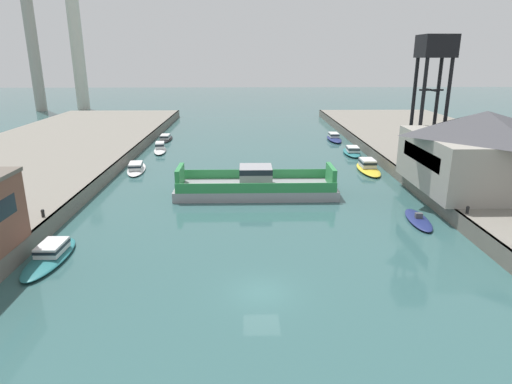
{
  "coord_description": "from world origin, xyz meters",
  "views": [
    {
      "loc": [
        -0.99,
        -26.43,
        15.3
      ],
      "look_at": [
        0.0,
        16.5,
        2.0
      ],
      "focal_mm": 31.05,
      "sensor_mm": 36.0,
      "label": 1
    }
  ],
  "objects_px": {
    "moored_boat_far_left": "(368,167)",
    "moored_boat_far_right": "(334,138)",
    "chain_ferry": "(256,186)",
    "moored_boat_mid_left": "(51,254)",
    "crane_tower": "(435,61)",
    "warehouse_shed": "(482,150)",
    "smokestack_distant_a": "(33,48)",
    "moored_boat_near_right": "(136,168)",
    "smokestack_distant_b": "(76,42)",
    "moored_boat_mid_right": "(352,151)",
    "moored_boat_upstream_a": "(418,220)",
    "moored_boat_near_left": "(160,148)",
    "moored_boat_upstream_b": "(166,138)"
  },
  "relations": [
    {
      "from": "moored_boat_far_left",
      "to": "moored_boat_far_right",
      "type": "relative_size",
      "value": 1.03
    },
    {
      "from": "chain_ferry",
      "to": "moored_boat_mid_left",
      "type": "xyz_separation_m",
      "value": [
        -16.37,
        -16.63,
        -0.57
      ]
    },
    {
      "from": "moored_boat_mid_left",
      "to": "crane_tower",
      "type": "relative_size",
      "value": 0.5
    },
    {
      "from": "moored_boat_mid_left",
      "to": "moored_boat_far_left",
      "type": "xyz_separation_m",
      "value": [
        32.11,
        27.1,
        0.12
      ]
    },
    {
      "from": "moored_boat_far_left",
      "to": "warehouse_shed",
      "type": "relative_size",
      "value": 0.57
    },
    {
      "from": "smokestack_distant_a",
      "to": "moored_boat_far_left",
      "type": "bearing_deg",
      "value": -43.27
    },
    {
      "from": "chain_ferry",
      "to": "moored_boat_near_right",
      "type": "relative_size",
      "value": 2.18
    },
    {
      "from": "smokestack_distant_b",
      "to": "warehouse_shed",
      "type": "bearing_deg",
      "value": -50.42
    },
    {
      "from": "moored_boat_far_left",
      "to": "warehouse_shed",
      "type": "distance_m",
      "value": 16.59
    },
    {
      "from": "moored_boat_mid_right",
      "to": "warehouse_shed",
      "type": "bearing_deg",
      "value": -72.0
    },
    {
      "from": "warehouse_shed",
      "to": "moored_boat_upstream_a",
      "type": "bearing_deg",
      "value": -144.46
    },
    {
      "from": "moored_boat_near_left",
      "to": "warehouse_shed",
      "type": "relative_size",
      "value": 0.5
    },
    {
      "from": "moored_boat_far_right",
      "to": "moored_boat_upstream_a",
      "type": "xyz_separation_m",
      "value": [
        -0.06,
        -42.61,
        -0.29
      ]
    },
    {
      "from": "moored_boat_far_right",
      "to": "warehouse_shed",
      "type": "height_order",
      "value": "warehouse_shed"
    },
    {
      "from": "moored_boat_near_right",
      "to": "moored_boat_mid_right",
      "type": "bearing_deg",
      "value": 17.22
    },
    {
      "from": "moored_boat_mid_right",
      "to": "moored_boat_upstream_b",
      "type": "bearing_deg",
      "value": 158.01
    },
    {
      "from": "moored_boat_near_left",
      "to": "moored_boat_upstream_a",
      "type": "xyz_separation_m",
      "value": [
        30.74,
        -33.1,
        -0.35
      ]
    },
    {
      "from": "moored_boat_mid_left",
      "to": "smokestack_distant_b",
      "type": "bearing_deg",
      "value": 107.78
    },
    {
      "from": "chain_ferry",
      "to": "crane_tower",
      "type": "relative_size",
      "value": 1.14
    },
    {
      "from": "moored_boat_mid_left",
      "to": "moored_boat_far_right",
      "type": "xyz_separation_m",
      "value": [
        31.84,
        50.15,
        0.03
      ]
    },
    {
      "from": "moored_boat_far_right",
      "to": "smokestack_distant_b",
      "type": "xyz_separation_m",
      "value": [
        -64.51,
        51.69,
        18.5
      ]
    },
    {
      "from": "moored_boat_mid_right",
      "to": "crane_tower",
      "type": "xyz_separation_m",
      "value": [
        5.46,
        -15.21,
        14.09
      ]
    },
    {
      "from": "moored_boat_mid_right",
      "to": "moored_boat_upstream_b",
      "type": "relative_size",
      "value": 0.96
    },
    {
      "from": "chain_ferry",
      "to": "crane_tower",
      "type": "height_order",
      "value": "crane_tower"
    },
    {
      "from": "moored_boat_upstream_b",
      "to": "moored_boat_near_left",
      "type": "bearing_deg",
      "value": -85.29
    },
    {
      "from": "moored_boat_near_left",
      "to": "moored_boat_far_right",
      "type": "xyz_separation_m",
      "value": [
        30.8,
        9.51,
        -0.07
      ]
    },
    {
      "from": "moored_boat_mid_right",
      "to": "smokestack_distant_b",
      "type": "height_order",
      "value": "smokestack_distant_b"
    },
    {
      "from": "moored_boat_near_right",
      "to": "moored_boat_upstream_b",
      "type": "height_order",
      "value": "moored_boat_near_right"
    },
    {
      "from": "chain_ferry",
      "to": "smokestack_distant_a",
      "type": "relative_size",
      "value": 0.56
    },
    {
      "from": "moored_boat_upstream_a",
      "to": "warehouse_shed",
      "type": "xyz_separation_m",
      "value": [
        8.49,
        6.07,
        5.51
      ]
    },
    {
      "from": "smokestack_distant_b",
      "to": "moored_boat_far_left",
      "type": "bearing_deg",
      "value": -49.08
    },
    {
      "from": "moored_boat_mid_left",
      "to": "moored_boat_upstream_b",
      "type": "height_order",
      "value": "moored_boat_mid_left"
    },
    {
      "from": "moored_boat_upstream_b",
      "to": "smokestack_distant_a",
      "type": "distance_m",
      "value": 66.67
    },
    {
      "from": "chain_ferry",
      "to": "moored_boat_far_right",
      "type": "relative_size",
      "value": 2.31
    },
    {
      "from": "moored_boat_near_left",
      "to": "crane_tower",
      "type": "bearing_deg",
      "value": -26.08
    },
    {
      "from": "moored_boat_far_left",
      "to": "warehouse_shed",
      "type": "xyz_separation_m",
      "value": [
        8.16,
        -13.5,
        5.13
      ]
    },
    {
      "from": "moored_boat_near_right",
      "to": "moored_boat_mid_left",
      "type": "bearing_deg",
      "value": -90.23
    },
    {
      "from": "moored_boat_far_right",
      "to": "crane_tower",
      "type": "xyz_separation_m",
      "value": [
        6.02,
        -27.53,
        14.09
      ]
    },
    {
      "from": "moored_boat_mid_left",
      "to": "moored_boat_mid_right",
      "type": "distance_m",
      "value": 49.81
    },
    {
      "from": "moored_boat_upstream_b",
      "to": "warehouse_shed",
      "type": "xyz_separation_m",
      "value": [
        40.07,
        -37.23,
        5.29
      ]
    },
    {
      "from": "moored_boat_upstream_a",
      "to": "moored_boat_near_left",
      "type": "bearing_deg",
      "value": 132.89
    },
    {
      "from": "moored_boat_mid_left",
      "to": "moored_boat_upstream_a",
      "type": "relative_size",
      "value": 1.25
    },
    {
      "from": "smokestack_distant_a",
      "to": "smokestack_distant_b",
      "type": "xyz_separation_m",
      "value": [
        10.85,
        3.56,
        1.74
      ]
    },
    {
      "from": "warehouse_shed",
      "to": "smokestack_distant_a",
      "type": "relative_size",
      "value": 0.44
    },
    {
      "from": "moored_boat_mid_left",
      "to": "moored_boat_upstream_a",
      "type": "bearing_deg",
      "value": 13.35
    },
    {
      "from": "moored_boat_far_right",
      "to": "moored_boat_mid_right",
      "type": "bearing_deg",
      "value": -87.41
    },
    {
      "from": "moored_boat_far_right",
      "to": "moored_boat_upstream_b",
      "type": "distance_m",
      "value": 31.65
    },
    {
      "from": "moored_boat_far_right",
      "to": "smokestack_distant_b",
      "type": "relative_size",
      "value": 0.22
    },
    {
      "from": "chain_ferry",
      "to": "smokestack_distant_b",
      "type": "bearing_deg",
      "value": 119.92
    },
    {
      "from": "moored_boat_near_left",
      "to": "chain_ferry",
      "type": "bearing_deg",
      "value": -57.43
    }
  ]
}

